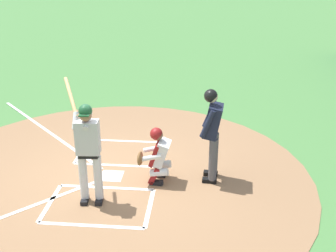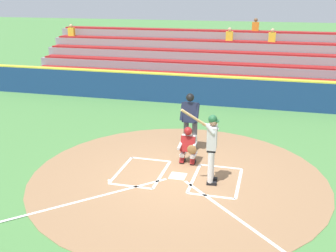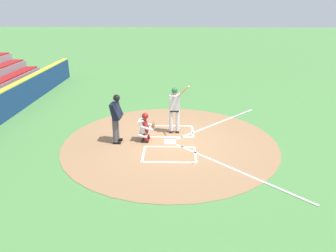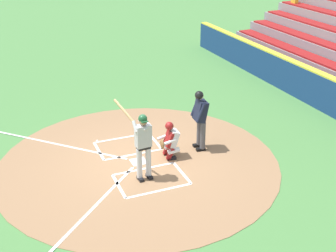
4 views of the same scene
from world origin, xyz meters
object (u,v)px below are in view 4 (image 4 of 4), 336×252
object	(u,v)px
baseball	(97,141)
batter	(143,142)
catcher	(170,139)
plate_umpire	(200,116)

from	to	relation	value
baseball	batter	bearing A→B (deg)	-166.55
catcher	plate_umpire	size ratio (longest dim) A/B	0.61
batter	plate_umpire	xyz separation A→B (m)	(0.99, -2.13, -0.02)
plate_umpire	baseball	distance (m)	3.36
batter	catcher	distance (m)	1.47
batter	plate_umpire	distance (m)	2.35
catcher	plate_umpire	world-z (taller)	plate_umpire
batter	catcher	world-z (taller)	batter
baseball	plate_umpire	bearing A→B (deg)	-120.34
catcher	plate_umpire	xyz separation A→B (m)	(0.17, -1.03, 0.49)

